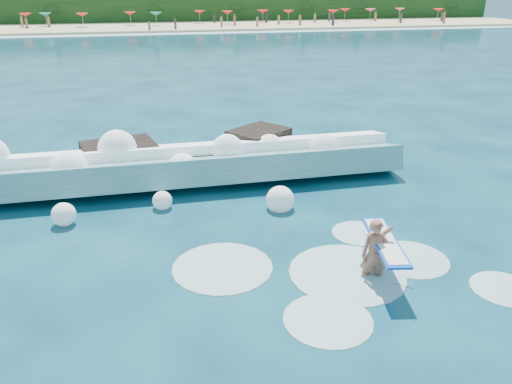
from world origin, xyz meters
TOP-DOWN VIEW (x-y plane):
  - ground at (0.00, 0.00)m, footprint 200.00×200.00m
  - beach at (0.00, 78.00)m, footprint 140.00×20.00m
  - wet_band at (0.00, 67.00)m, footprint 140.00×5.00m
  - treeline at (0.00, 88.00)m, footprint 140.00×4.00m
  - breaking_wave at (-1.58, 6.48)m, footprint 19.15×2.93m
  - rock_cluster at (-0.03, 7.79)m, footprint 8.70×3.68m
  - surfer_with_board at (3.87, -1.37)m, footprint 1.23×3.05m
  - wave_spray at (-2.28, 6.28)m, footprint 15.02×5.18m
  - surf_foam at (2.80, -0.95)m, footprint 8.84×5.65m
  - beach_umbrellas at (-0.01, 79.69)m, footprint 111.06×6.49m
  - beachgoers at (4.45, 75.04)m, footprint 101.03×14.07m

SIDE VIEW (x-z plane):
  - ground at x=0.00m, z-range 0.00..0.00m
  - surf_foam at x=2.80m, z-range -0.08..0.08m
  - wet_band at x=0.00m, z-range 0.00..0.08m
  - beach at x=0.00m, z-range 0.00..0.40m
  - rock_cluster at x=-0.03m, z-range -0.29..1.30m
  - breaking_wave at x=-1.58m, z-range -0.25..1.40m
  - surfer_with_board at x=3.87m, z-range -0.25..1.67m
  - wave_spray at x=-2.28m, z-range -0.11..2.12m
  - beachgoers at x=4.45m, z-range 0.09..2.02m
  - beach_umbrellas at x=-0.01m, z-range 2.00..2.50m
  - treeline at x=0.00m, z-range 0.00..5.00m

